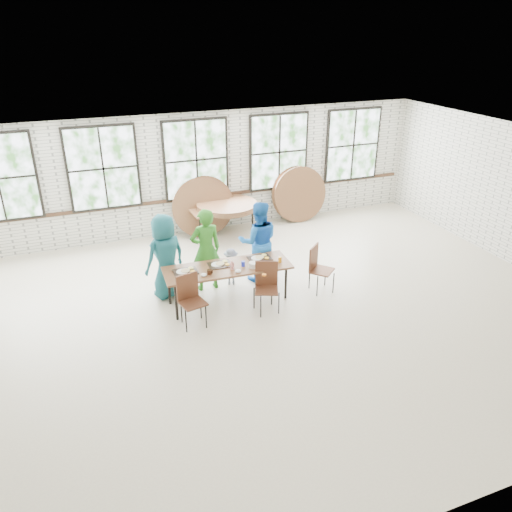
{
  "coord_description": "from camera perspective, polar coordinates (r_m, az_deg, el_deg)",
  "views": [
    {
      "loc": [
        -2.98,
        -7.27,
        4.94
      ],
      "look_at": [
        0.0,
        0.4,
        1.05
      ],
      "focal_mm": 35.0,
      "sensor_mm": 36.0,
      "label": 1
    }
  ],
  "objects": [
    {
      "name": "adult_green",
      "position": [
        9.87,
        -5.76,
        0.71
      ],
      "size": [
        0.64,
        0.44,
        1.71
      ],
      "primitive_type": "imported",
      "rotation": [
        0.0,
        0.0,
        3.18
      ],
      "color": "#2C7820",
      "rests_on": "ground"
    },
    {
      "name": "dining_table",
      "position": [
        9.44,
        -3.26,
        -1.52
      ],
      "size": [
        2.44,
        0.92,
        0.74
      ],
      "rotation": [
        0.0,
        0.0,
        -0.05
      ],
      "color": "brown",
      "rests_on": "ground"
    },
    {
      "name": "chair_near_left",
      "position": [
        8.88,
        -7.54,
        -4.51
      ],
      "size": [
        0.5,
        0.49,
        0.95
      ],
      "rotation": [
        0.0,
        0.0,
        0.22
      ],
      "color": "#532D1B",
      "rests_on": "ground"
    },
    {
      "name": "chair_spare",
      "position": [
        9.96,
        7.06,
        -1.0
      ],
      "size": [
        0.58,
        0.58,
        0.95
      ],
      "rotation": [
        0.0,
        0.0,
        0.73
      ],
      "color": "#532D1B",
      "rests_on": "ground"
    },
    {
      "name": "room",
      "position": [
        12.48,
        -6.85,
        10.67
      ],
      "size": [
        12.0,
        12.0,
        12.0
      ],
      "color": "beige",
      "rests_on": "ground"
    },
    {
      "name": "toddler",
      "position": [
        10.2,
        -2.88,
        -1.21
      ],
      "size": [
        0.57,
        0.42,
        0.78
      ],
      "primitive_type": "imported",
      "rotation": [
        0.0,
        0.0,
        2.86
      ],
      "color": "#141D41",
      "rests_on": "ground"
    },
    {
      "name": "adult_teal",
      "position": [
        9.72,
        -10.31,
        -0.05
      ],
      "size": [
        0.97,
        0.8,
        1.69
      ],
      "primitive_type": "imported",
      "rotation": [
        0.0,
        0.0,
        3.51
      ],
      "color": "#1C6B69",
      "rests_on": "ground"
    },
    {
      "name": "round_tops_leaning",
      "position": [
        12.97,
        -0.36,
        6.38
      ],
      "size": [
        4.21,
        0.49,
        1.49
      ],
      "color": "brown",
      "rests_on": "ground"
    },
    {
      "name": "tabletop_clutter",
      "position": [
        9.4,
        -2.88,
        -1.11
      ],
      "size": [
        2.05,
        0.62,
        0.11
      ],
      "color": "black",
      "rests_on": "dining_table"
    },
    {
      "name": "adult_blue",
      "position": [
        10.19,
        0.29,
        1.66
      ],
      "size": [
        0.97,
        0.84,
        1.71
      ],
      "primitive_type": "imported",
      "rotation": [
        0.0,
        0.0,
        2.88
      ],
      "color": "blue",
      "rests_on": "ground"
    },
    {
      "name": "round_tops_stacked",
      "position": [
        12.41,
        -3.34,
        5.79
      ],
      "size": [
        1.5,
        1.5,
        0.13
      ],
      "color": "brown",
      "rests_on": "storage_table"
    },
    {
      "name": "chair_near_right",
      "position": [
        9.24,
        1.21,
        -3.01
      ],
      "size": [
        0.54,
        0.53,
        0.95
      ],
      "rotation": [
        0.0,
        0.0,
        -0.38
      ],
      "color": "#532D1B",
      "rests_on": "ground"
    },
    {
      "name": "storage_table",
      "position": [
        12.45,
        -3.33,
        5.27
      ],
      "size": [
        1.85,
        0.87,
        0.74
      ],
      "rotation": [
        0.0,
        0.0,
        0.07
      ],
      "color": "brown",
      "rests_on": "ground"
    }
  ]
}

